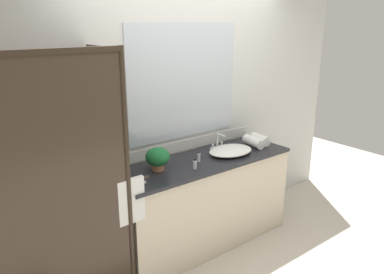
{
  "coord_description": "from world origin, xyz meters",
  "views": [
    {
      "loc": [
        -2.12,
        -2.56,
        2.15
      ],
      "look_at": [
        -0.15,
        0.0,
        1.15
      ],
      "focal_mm": 35.01,
      "sensor_mm": 36.0,
      "label": 1
    }
  ],
  "objects_px": {
    "amenity_bottle_body_wash": "(199,157)",
    "rolled_towel_near_edge": "(260,139)",
    "rolled_towel_middle": "(253,142)",
    "amenity_bottle_conditioner": "(125,170)",
    "sink_basin": "(231,150)",
    "soap_dish": "(139,182)",
    "amenity_bottle_lotion": "(195,164)",
    "faucet": "(218,144)",
    "potted_plant": "(158,158)"
  },
  "relations": [
    {
      "from": "amenity_bottle_body_wash",
      "to": "rolled_towel_near_edge",
      "type": "xyz_separation_m",
      "value": [
        0.84,
        0.01,
        0.01
      ]
    },
    {
      "from": "rolled_towel_middle",
      "to": "amenity_bottle_conditioner",
      "type": "bearing_deg",
      "value": 173.76
    },
    {
      "from": "sink_basin",
      "to": "amenity_bottle_body_wash",
      "type": "bearing_deg",
      "value": 178.15
    },
    {
      "from": "soap_dish",
      "to": "amenity_bottle_lotion",
      "type": "bearing_deg",
      "value": -3.2
    },
    {
      "from": "soap_dish",
      "to": "amenity_bottle_body_wash",
      "type": "distance_m",
      "value": 0.69
    },
    {
      "from": "faucet",
      "to": "rolled_towel_near_edge",
      "type": "height_order",
      "value": "faucet"
    },
    {
      "from": "rolled_towel_near_edge",
      "to": "soap_dish",
      "type": "bearing_deg",
      "value": -176.34
    },
    {
      "from": "amenity_bottle_body_wash",
      "to": "rolled_towel_middle",
      "type": "height_order",
      "value": "rolled_towel_middle"
    },
    {
      "from": "amenity_bottle_conditioner",
      "to": "rolled_towel_near_edge",
      "type": "height_order",
      "value": "rolled_towel_near_edge"
    },
    {
      "from": "amenity_bottle_lotion",
      "to": "amenity_bottle_conditioner",
      "type": "distance_m",
      "value": 0.61
    },
    {
      "from": "sink_basin",
      "to": "amenity_bottle_lotion",
      "type": "height_order",
      "value": "amenity_bottle_lotion"
    },
    {
      "from": "rolled_towel_near_edge",
      "to": "faucet",
      "type": "bearing_deg",
      "value": 159.69
    },
    {
      "from": "rolled_towel_middle",
      "to": "faucet",
      "type": "bearing_deg",
      "value": 152.95
    },
    {
      "from": "faucet",
      "to": "sink_basin",
      "type": "bearing_deg",
      "value": -90.0
    },
    {
      "from": "potted_plant",
      "to": "rolled_towel_near_edge",
      "type": "distance_m",
      "value": 1.26
    },
    {
      "from": "amenity_bottle_body_wash",
      "to": "rolled_towel_middle",
      "type": "relative_size",
      "value": 0.38
    },
    {
      "from": "sink_basin",
      "to": "amenity_bottle_conditioner",
      "type": "height_order",
      "value": "amenity_bottle_conditioner"
    },
    {
      "from": "sink_basin",
      "to": "faucet",
      "type": "xyz_separation_m",
      "value": [
        0.0,
        0.19,
        0.02
      ]
    },
    {
      "from": "amenity_bottle_conditioner",
      "to": "amenity_bottle_body_wash",
      "type": "bearing_deg",
      "value": -13.18
    },
    {
      "from": "soap_dish",
      "to": "rolled_towel_middle",
      "type": "relative_size",
      "value": 0.39
    },
    {
      "from": "sink_basin",
      "to": "rolled_towel_middle",
      "type": "bearing_deg",
      "value": 2.87
    },
    {
      "from": "potted_plant",
      "to": "rolled_towel_near_edge",
      "type": "xyz_separation_m",
      "value": [
        1.25,
        -0.05,
        -0.06
      ]
    },
    {
      "from": "amenity_bottle_conditioner",
      "to": "potted_plant",
      "type": "bearing_deg",
      "value": -20.48
    },
    {
      "from": "faucet",
      "to": "amenity_bottle_body_wash",
      "type": "height_order",
      "value": "faucet"
    },
    {
      "from": "sink_basin",
      "to": "rolled_towel_middle",
      "type": "distance_m",
      "value": 0.34
    },
    {
      "from": "faucet",
      "to": "amenity_bottle_conditioner",
      "type": "xyz_separation_m",
      "value": [
        -1.07,
        -0.02,
        -0.02
      ]
    },
    {
      "from": "soap_dish",
      "to": "amenity_bottle_conditioner",
      "type": "bearing_deg",
      "value": 87.26
    },
    {
      "from": "amenity_bottle_conditioner",
      "to": "rolled_towel_middle",
      "type": "height_order",
      "value": "rolled_towel_middle"
    },
    {
      "from": "soap_dish",
      "to": "faucet",
      "type": "bearing_deg",
      "value": 13.79
    },
    {
      "from": "potted_plant",
      "to": "sink_basin",
      "type": "bearing_deg",
      "value": -5.14
    },
    {
      "from": "amenity_bottle_conditioner",
      "to": "soap_dish",
      "type": "bearing_deg",
      "value": -92.74
    },
    {
      "from": "sink_basin",
      "to": "faucet",
      "type": "height_order",
      "value": "faucet"
    },
    {
      "from": "amenity_bottle_body_wash",
      "to": "rolled_towel_middle",
      "type": "xyz_separation_m",
      "value": [
        0.73,
        0.0,
        0.0
      ]
    },
    {
      "from": "faucet",
      "to": "amenity_bottle_conditioner",
      "type": "height_order",
      "value": "faucet"
    },
    {
      "from": "faucet",
      "to": "soap_dish",
      "type": "bearing_deg",
      "value": -166.21
    },
    {
      "from": "potted_plant",
      "to": "amenity_bottle_lotion",
      "type": "xyz_separation_m",
      "value": [
        0.27,
        -0.18,
        -0.07
      ]
    },
    {
      "from": "sink_basin",
      "to": "rolled_towel_middle",
      "type": "height_order",
      "value": "rolled_towel_middle"
    },
    {
      "from": "sink_basin",
      "to": "faucet",
      "type": "distance_m",
      "value": 0.19
    },
    {
      "from": "sink_basin",
      "to": "amenity_bottle_conditioner",
      "type": "relative_size",
      "value": 6.28
    },
    {
      "from": "potted_plant",
      "to": "amenity_bottle_body_wash",
      "type": "xyz_separation_m",
      "value": [
        0.41,
        -0.06,
        -0.07
      ]
    },
    {
      "from": "sink_basin",
      "to": "rolled_towel_middle",
      "type": "relative_size",
      "value": 1.81
    },
    {
      "from": "amenity_bottle_lotion",
      "to": "amenity_bottle_body_wash",
      "type": "distance_m",
      "value": 0.18
    },
    {
      "from": "potted_plant",
      "to": "amenity_bottle_conditioner",
      "type": "height_order",
      "value": "potted_plant"
    },
    {
      "from": "faucet",
      "to": "rolled_towel_middle",
      "type": "distance_m",
      "value": 0.38
    },
    {
      "from": "faucet",
      "to": "amenity_bottle_body_wash",
      "type": "bearing_deg",
      "value": -155.36
    },
    {
      "from": "amenity_bottle_body_wash",
      "to": "rolled_towel_near_edge",
      "type": "relative_size",
      "value": 0.44
    },
    {
      "from": "faucet",
      "to": "rolled_towel_middle",
      "type": "bearing_deg",
      "value": -27.05
    },
    {
      "from": "potted_plant",
      "to": "soap_dish",
      "type": "bearing_deg",
      "value": -152.24
    },
    {
      "from": "soap_dish",
      "to": "rolled_towel_near_edge",
      "type": "height_order",
      "value": "rolled_towel_near_edge"
    },
    {
      "from": "rolled_towel_near_edge",
      "to": "amenity_bottle_lotion",
      "type": "bearing_deg",
      "value": -172.52
    }
  ]
}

